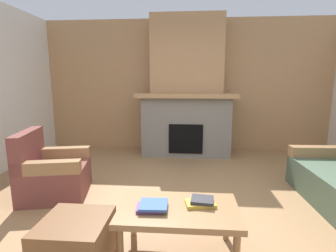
# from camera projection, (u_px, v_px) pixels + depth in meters

# --- Properties ---
(ground) EXTENTS (9.00, 9.00, 0.00)m
(ground) POSITION_uv_depth(u_px,v_px,m) (183.00, 223.00, 2.67)
(ground) COLOR #9E754C
(wall_back_wood_panel) EXTENTS (6.00, 0.12, 2.70)m
(wall_back_wood_panel) POSITION_uv_depth(u_px,v_px,m) (187.00, 86.00, 5.38)
(wall_back_wood_panel) COLOR tan
(wall_back_wood_panel) RESTS_ON ground
(fireplace) EXTENTS (1.90, 0.82, 2.70)m
(fireplace) POSITION_uv_depth(u_px,v_px,m) (186.00, 96.00, 5.04)
(fireplace) COLOR gray
(fireplace) RESTS_ON ground
(armchair) EXTENTS (0.90, 0.90, 0.85)m
(armchair) POSITION_uv_depth(u_px,v_px,m) (52.00, 173.00, 3.28)
(armchair) COLOR brown
(armchair) RESTS_ON ground
(coffee_table) EXTENTS (1.00, 0.60, 0.43)m
(coffee_table) POSITION_uv_depth(u_px,v_px,m) (178.00, 213.00, 2.13)
(coffee_table) COLOR #997047
(coffee_table) RESTS_ON ground
(ottoman) EXTENTS (0.52, 0.52, 0.40)m
(ottoman) POSITION_uv_depth(u_px,v_px,m) (76.00, 243.00, 2.02)
(ottoman) COLOR brown
(ottoman) RESTS_ON ground
(book_stack_near_edge) EXTENTS (0.26, 0.22, 0.05)m
(book_stack_near_edge) POSITION_uv_depth(u_px,v_px,m) (152.00, 206.00, 2.09)
(book_stack_near_edge) COLOR #7A3D84
(book_stack_near_edge) RESTS_ON coffee_table
(book_stack_center) EXTENTS (0.27, 0.20, 0.06)m
(book_stack_center) POSITION_uv_depth(u_px,v_px,m) (201.00, 202.00, 2.16)
(book_stack_center) COLOR gold
(book_stack_center) RESTS_ON coffee_table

